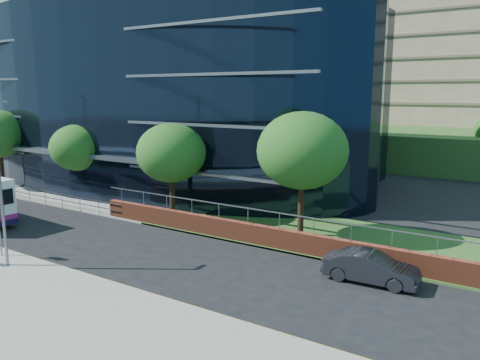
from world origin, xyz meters
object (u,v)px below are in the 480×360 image
Objects in this scene: tree_far_d at (302,151)px; parked_car at (371,268)px; streetlight_east at (0,179)px; tree_far_c at (171,153)px; tree_far_b at (78,148)px.

tree_far_d reaches higher than parked_car.
streetlight_east is 17.78m from parked_car.
tree_far_d reaches higher than tree_far_c.
tree_far_b is 14.74m from streetlight_east.
tree_far_b is 0.81× the size of tree_far_d.
tree_far_c is 0.81× the size of streetlight_east.
streetlight_east reaches higher than parked_car.
parked_car is (15.56, 7.76, -3.74)m from streetlight_east.
parked_car is at bearing -9.05° from tree_far_b.
tree_far_b reaches higher than parked_car.
streetlight_east is at bearing 113.62° from parked_car.
tree_far_c reaches higher than parked_car.
tree_far_d is (9.00, 1.00, 0.65)m from tree_far_c.
tree_far_c is 11.22m from streetlight_east.
tree_far_d is at bearing 1.51° from tree_far_b.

